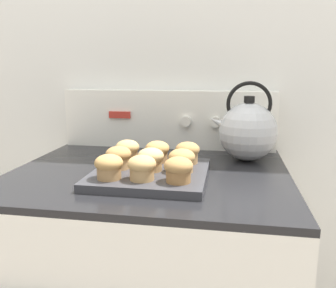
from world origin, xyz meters
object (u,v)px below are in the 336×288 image
Objects in this scene: muffin_pan at (150,174)px; muffin_r2_c1 at (157,151)px; tea_kettle at (247,131)px; muffin_r1_c1 at (151,159)px; muffin_r0_c2 at (178,169)px; muffin_r2_c0 at (127,150)px; muffin_r0_c1 at (142,167)px; muffin_r2_c2 at (187,152)px; muffin_r1_c0 at (118,157)px; muffin_r1_c2 at (182,160)px; muffin_r0_c0 at (109,166)px.

muffin_pan is 0.10m from muffin_r2_c1.
muffin_r1_c1 is at bearing -137.11° from tea_kettle.
muffin_r2_c0 is (-0.18, 0.18, 0.00)m from muffin_r0_c2.
muffin_r0_c1 is 0.19m from muffin_r2_c0.
muffin_r2_c1 is at bearing -0.09° from muffin_r2_c0.
muffin_r2_c1 is at bearing 89.44° from muffin_pan.
muffin_r2_c0 is 0.18m from muffin_r2_c2.
tea_kettle is (0.35, 0.15, 0.04)m from muffin_r2_c0.
muffin_r0_c1 is at bearing -44.93° from muffin_r1_c0.
muffin_r0_c1 is 0.12m from muffin_r1_c2.
tea_kettle is at bearing 53.43° from muffin_r1_c2.
muffin_r0_c1 and muffin_r2_c2 have the same top height.
muffin_r1_c2 is 1.00× the size of muffin_r2_c2.
tea_kettle is (0.17, 0.15, 0.04)m from muffin_r2_c2.
muffin_r1_c1 is (0.09, -0.00, 0.00)m from muffin_r1_c0.
muffin_r0_c0 and muffin_r0_c1 have the same top height.
muffin_r0_c2 reaches higher than muffin_pan.
muffin_r0_c1 is 0.20m from muffin_r2_c2.
muffin_r2_c1 reaches higher than muffin_pan.
muffin_r2_c2 is at bearing 46.88° from muffin_r1_c1.
muffin_r2_c2 is at bearing 46.11° from muffin_r0_c0.
muffin_r0_c1 and muffin_r1_c0 have the same top height.
muffin_r2_c2 is (0.18, 0.09, 0.00)m from muffin_r1_c0.
muffin_r1_c0 is (-0.09, 0.00, 0.04)m from muffin_pan.
muffin_r1_c2 is (0.17, 0.09, 0.00)m from muffin_r0_c0.
muffin_r1_c1 and muffin_r2_c1 have the same top height.
muffin_r2_c1 is (-0.08, 0.09, 0.00)m from muffin_r1_c2.
tea_kettle is (0.26, 0.15, 0.04)m from muffin_r2_c1.
muffin_r1_c2 is at bearing 44.26° from muffin_r0_c1.
muffin_r1_c1 is at bearing -3.09° from muffin_r1_c0.
muffin_r0_c1 is 1.00× the size of muffin_r1_c1.
muffin_pan is 4.29× the size of muffin_r2_c2.
muffin_pan is at bearing 46.88° from muffin_r0_c0.
muffin_r2_c0 is (-0.17, 0.09, 0.00)m from muffin_r1_c2.
muffin_r1_c2 is (0.08, 0.00, 0.00)m from muffin_r1_c1.
muffin_r0_c0 is 1.00× the size of muffin_r1_c1.
muffin_r1_c0 is at bearing 179.35° from muffin_r1_c2.
muffin_r0_c2 and muffin_r1_c2 have the same top height.
muffin_pan is at bearing -179.99° from muffin_r1_c2.
muffin_r0_c1 is 0.17m from muffin_r2_c1.
muffin_pan is 4.29× the size of muffin_r1_c2.
muffin_r0_c2 is 1.00× the size of muffin_r1_c0.
muffin_r2_c2 is at bearing 89.82° from muffin_r0_c2.
muffin_r0_c0 is at bearing -134.68° from muffin_r1_c1.
muffin_r0_c2 is at bearing -1.16° from muffin_r0_c1.
muffin_r1_c1 is at bearing 135.97° from muffin_r0_c2.
muffin_r1_c1 is 1.00× the size of muffin_r1_c2.
muffin_r2_c0 is 1.00× the size of muffin_r2_c2.
muffin_r0_c2 and muffin_r2_c1 have the same top height.
muffin_pan is 4.29× the size of muffin_r0_c0.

